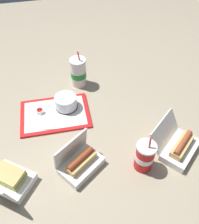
# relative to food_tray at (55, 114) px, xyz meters

# --- Properties ---
(ground_plane) EXTENTS (3.20, 3.20, 0.00)m
(ground_plane) POSITION_rel_food_tray_xyz_m (0.21, -0.09, -0.01)
(ground_plane) COLOR gray
(food_tray) EXTENTS (0.38, 0.27, 0.01)m
(food_tray) POSITION_rel_food_tray_xyz_m (0.00, 0.00, 0.00)
(food_tray) COLOR red
(food_tray) RESTS_ON ground_plane
(cake_container) EXTENTS (0.12, 0.12, 0.07)m
(cake_container) POSITION_rel_food_tray_xyz_m (0.07, 0.03, 0.04)
(cake_container) COLOR black
(cake_container) RESTS_ON food_tray
(ketchup_cup) EXTENTS (0.04, 0.04, 0.02)m
(ketchup_cup) POSITION_rel_food_tray_xyz_m (-0.08, 0.02, 0.02)
(ketchup_cup) COLOR white
(ketchup_cup) RESTS_ON food_tray
(napkin_stack) EXTENTS (0.12, 0.12, 0.00)m
(napkin_stack) POSITION_rel_food_tray_xyz_m (-0.06, -0.05, 0.01)
(napkin_stack) COLOR white
(napkin_stack) RESTS_ON food_tray
(plastic_fork) EXTENTS (0.11, 0.05, 0.00)m
(plastic_fork) POSITION_rel_food_tray_xyz_m (-0.07, 0.05, 0.01)
(plastic_fork) COLOR white
(plastic_fork) RESTS_ON food_tray
(clamshell_hotdog_corner) EXTENTS (0.28, 0.28, 0.15)m
(clamshell_hotdog_corner) POSITION_rel_food_tray_xyz_m (0.55, -0.37, 0.03)
(clamshell_hotdog_corner) COLOR white
(clamshell_hotdog_corner) RESTS_ON ground_plane
(clamshell_sandwich_center) EXTENTS (0.24, 0.24, 0.17)m
(clamshell_sandwich_center) POSITION_rel_food_tray_xyz_m (-0.23, -0.37, 0.04)
(clamshell_sandwich_center) COLOR white
(clamshell_sandwich_center) RESTS_ON ground_plane
(clamshell_hotdog_back) EXTENTS (0.23, 0.22, 0.16)m
(clamshell_hotdog_back) POSITION_rel_food_tray_xyz_m (0.08, -0.35, 0.03)
(clamshell_hotdog_back) COLOR white
(clamshell_hotdog_back) RESTS_ON ground_plane
(soda_cup_corner) EXTENTS (0.09, 0.09, 0.22)m
(soda_cup_corner) POSITION_rel_food_tray_xyz_m (0.36, -0.41, 0.07)
(soda_cup_corner) COLOR red
(soda_cup_corner) RESTS_ON ground_plane
(soda_cup_right) EXTENTS (0.10, 0.10, 0.24)m
(soda_cup_right) POSITION_rel_food_tray_xyz_m (0.17, 0.23, 0.08)
(soda_cup_right) COLOR white
(soda_cup_right) RESTS_ON ground_plane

